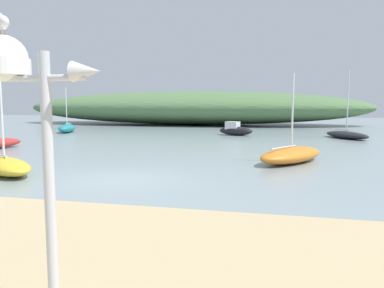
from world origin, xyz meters
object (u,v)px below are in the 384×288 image
motorboat_far_left (235,130)px  sailboat_east_reach (5,165)px  mast_structure (18,83)px  sailboat_inner_mooring (346,135)px  seagull_on_radar (1,22)px  sailboat_west_reach (291,155)px  sailboat_far_right (67,128)px

motorboat_far_left → sailboat_east_reach: sailboat_east_reach is taller
mast_structure → sailboat_inner_mooring: size_ratio=0.62×
mast_structure → seagull_on_radar: size_ratio=8.75×
motorboat_far_left → sailboat_west_reach: size_ratio=0.70×
sailboat_inner_mooring → sailboat_far_right: size_ratio=1.25×
sailboat_far_right → motorboat_far_left: bearing=0.9°
sailboat_far_right → sailboat_west_reach: bearing=-34.9°
seagull_on_radar → motorboat_far_left: size_ratio=0.12×
sailboat_inner_mooring → sailboat_east_reach: 22.34m
sailboat_east_reach → motorboat_far_left: bearing=70.9°
mast_structure → sailboat_far_right: size_ratio=0.78×
seagull_on_radar → sailboat_far_right: 29.57m
mast_structure → sailboat_west_reach: size_ratio=0.72×
seagull_on_radar → sailboat_far_right: bearing=120.4°
mast_structure → sailboat_west_reach: (3.45, 12.47, -2.38)m
mast_structure → sailboat_east_reach: size_ratio=0.67×
seagull_on_radar → sailboat_far_right: size_ratio=0.09×
motorboat_far_left → sailboat_far_right: size_ratio=0.76×
seagull_on_radar → sailboat_west_reach: sailboat_west_reach is taller
mast_structure → sailboat_inner_mooring: 25.98m
motorboat_far_left → sailboat_inner_mooring: sailboat_inner_mooring is taller
seagull_on_radar → sailboat_west_reach: (3.62, 12.46, -3.04)m
mast_structure → motorboat_far_left: bearing=90.8°
mast_structure → seagull_on_radar: (-0.17, 0.01, 0.66)m
mast_structure → sailboat_far_right: sailboat_far_right is taller
motorboat_far_left → sailboat_west_reach: 13.70m
seagull_on_radar → sailboat_east_reach: 10.38m
sailboat_west_reach → mast_structure: bearing=-105.4°
motorboat_far_left → sailboat_west_reach: (3.81, -13.16, -0.10)m
sailboat_inner_mooring → seagull_on_radar: bearing=-107.8°
motorboat_far_left → sailboat_east_reach: size_ratio=0.65×
mast_structure → sailboat_west_reach: sailboat_west_reach is taller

